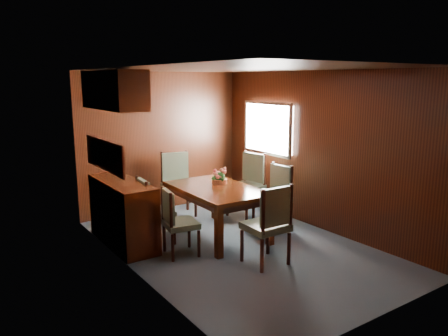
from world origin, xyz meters
TOP-DOWN VIEW (x-y plane):
  - ground at (0.00, 0.00)m, footprint 4.50×4.50m
  - room_shell at (-0.10, 0.33)m, footprint 3.06×4.52m
  - sideboard at (-1.25, 1.00)m, footprint 0.48×1.40m
  - dining_table at (-0.00, 0.53)m, footprint 1.00×1.58m
  - chair_left_near at (-0.84, 0.22)m, footprint 0.48×0.49m
  - chair_left_far at (-0.92, 0.78)m, footprint 0.47×0.48m
  - chair_right_near at (0.96, 0.33)m, footprint 0.47×0.49m
  - chair_right_far at (1.01, 1.07)m, footprint 0.57×0.58m
  - chair_head at (-0.04, -0.71)m, footprint 0.50×0.48m
  - chair_foot at (0.06, 1.82)m, footprint 0.59×0.57m
  - flower_centerpiece at (0.17, 0.70)m, footprint 0.25×0.25m

SIDE VIEW (x-z plane):
  - ground at x=0.00m, z-range 0.00..0.00m
  - sideboard at x=-1.25m, z-range 0.00..0.90m
  - chair_left_near at x=-0.84m, z-range 0.05..0.95m
  - chair_left_far at x=-0.92m, z-range 0.05..1.00m
  - chair_right_near at x=0.96m, z-range 0.05..1.04m
  - chair_head at x=-0.04m, z-range 0.06..1.09m
  - chair_foot at x=0.06m, z-range 0.06..1.13m
  - chair_right_far at x=1.01m, z-range 0.06..1.13m
  - dining_table at x=0.00m, z-range 0.26..0.99m
  - flower_centerpiece at x=0.17m, z-range 0.73..0.97m
  - room_shell at x=-0.10m, z-range 0.43..2.84m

